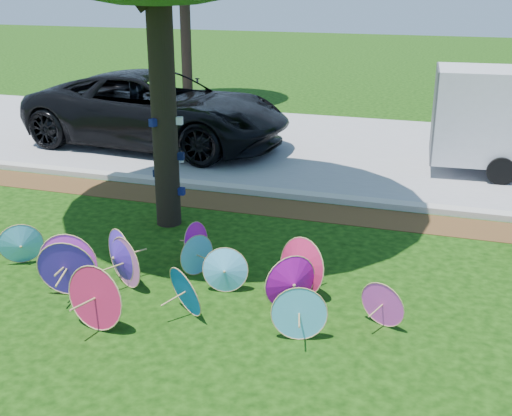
{
  "coord_description": "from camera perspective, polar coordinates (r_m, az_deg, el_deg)",
  "views": [
    {
      "loc": [
        3.32,
        -6.71,
        4.21
      ],
      "look_at": [
        0.5,
        2.0,
        0.9
      ],
      "focal_mm": 45.0,
      "sensor_mm": 36.0,
      "label": 1
    }
  ],
  "objects": [
    {
      "name": "mulch_strip",
      "position": [
        12.43,
        1.36,
        0.09
      ],
      "size": [
        90.0,
        1.0,
        0.01
      ],
      "primitive_type": "cube",
      "color": "#472D16",
      "rests_on": "ground"
    },
    {
      "name": "parasol_pile",
      "position": [
        8.96,
        -7.92,
        -5.59
      ],
      "size": [
        6.2,
        2.79,
        0.88
      ],
      "color": "#4624BE",
      "rests_on": "ground"
    },
    {
      "name": "cargo_trailer",
      "position": [
        15.35,
        21.06,
        7.68
      ],
      "size": [
        3.01,
        2.03,
        2.63
      ],
      "primitive_type": "cube",
      "rotation": [
        0.0,
        0.0,
        0.07
      ],
      "color": "silver",
      "rests_on": "ground"
    },
    {
      "name": "street",
      "position": [
        16.94,
        6.09,
        5.39
      ],
      "size": [
        90.0,
        8.0,
        0.01
      ],
      "primitive_type": "cube",
      "color": "gray",
      "rests_on": "ground"
    },
    {
      "name": "black_van",
      "position": [
        17.03,
        -8.72,
        8.64
      ],
      "size": [
        7.12,
        3.7,
        1.91
      ],
      "primitive_type": "imported",
      "rotation": [
        0.0,
        0.0,
        1.49
      ],
      "color": "black",
      "rests_on": "ground"
    },
    {
      "name": "ground",
      "position": [
        8.6,
        -7.4,
        -9.65
      ],
      "size": [
        90.0,
        90.0,
        0.0
      ],
      "primitive_type": "plane",
      "color": "black",
      "rests_on": "ground"
    },
    {
      "name": "curb",
      "position": [
        13.05,
        2.24,
        1.31
      ],
      "size": [
        90.0,
        0.3,
        0.12
      ],
      "primitive_type": "cube",
      "color": "#B7B5AD",
      "rests_on": "ground"
    }
  ]
}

